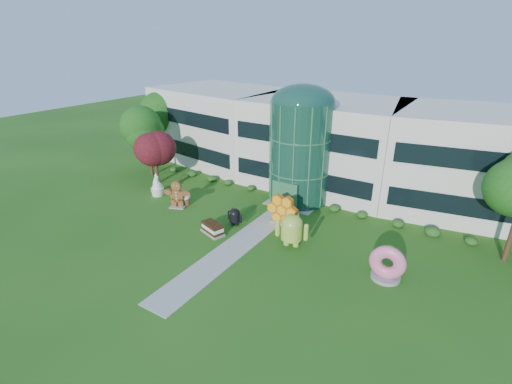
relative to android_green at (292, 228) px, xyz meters
The scene contains 14 objects.
ground 5.22m from the android_green, 135.89° to the right, with size 140.00×140.00×0.00m, color #215114.
building 15.28m from the android_green, 103.83° to the left, with size 46.00×15.00×9.30m, color beige, non-canonical shape.
atrium 9.84m from the android_green, 112.74° to the left, with size 6.00×6.00×9.80m, color #194738.
walkway 4.16m from the android_green, 157.69° to the right, with size 2.40×20.00×0.04m, color #9E9E93.
tree_red 19.55m from the android_green, 168.06° to the left, with size 4.00×4.00×6.00m, color #3F0C14, non-canonical shape.
trees_backdrop 10.52m from the android_green, 110.57° to the left, with size 52.00×8.00×8.40m, color #1D4C13, non-canonical shape.
android_green is the anchor object (origin of this frame).
android_black 5.88m from the android_green, behind, with size 1.58×1.06×1.80m, color black, non-canonical shape.
donut 7.54m from the android_green, ahead, with size 2.49×1.19×2.59m, color #D75275, non-canonical shape.
gingerbread 12.65m from the android_green, behind, with size 2.98×1.15×2.76m, color brown, non-canonical shape.
ice_cream_sandwich 6.82m from the android_green, 163.93° to the right, with size 2.19×1.10×0.98m, color black, non-canonical shape.
honeycomb 3.82m from the android_green, 129.46° to the left, with size 3.12×1.11×2.45m, color #F8A318, non-canonical shape.
froyo 16.55m from the android_green, behind, with size 1.44×1.44×2.46m, color white, non-canonical shape.
cupcake 12.53m from the android_green, behind, with size 1.17×1.17×1.40m, color white, non-canonical shape.
Camera 1 is at (14.90, -19.71, 15.43)m, focal length 26.00 mm.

